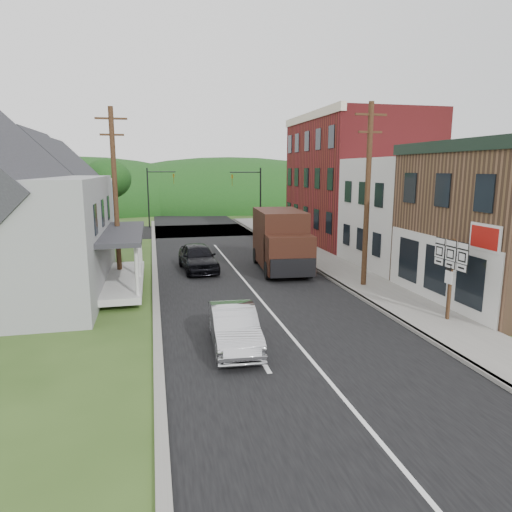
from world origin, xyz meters
TOP-DOWN VIEW (x-y plane):
  - ground at (0.00, 0.00)m, footprint 120.00×120.00m
  - road at (0.00, 10.00)m, footprint 9.00×90.00m
  - cross_road at (0.00, 27.00)m, footprint 60.00×9.00m
  - sidewalk_right at (5.90, 8.00)m, footprint 2.80×55.00m
  - curb_right at (4.55, 8.00)m, footprint 0.20×55.00m
  - curb_left at (-4.65, 8.00)m, footprint 0.30×55.00m
  - storefront_white at (11.30, 7.50)m, footprint 8.00×7.00m
  - storefront_red at (11.30, 17.00)m, footprint 8.00×12.00m
  - house_blue at (-11.00, 17.00)m, footprint 7.14×8.16m
  - house_cream at (-11.50, 26.00)m, footprint 7.14×8.16m
  - utility_pole_right at (5.60, 3.50)m, footprint 1.60×0.26m
  - utility_pole_left at (-6.50, 8.00)m, footprint 1.60×0.26m
  - traffic_signal_right at (4.30, 23.50)m, footprint 2.87×0.20m
  - traffic_signal_left at (-4.30, 30.50)m, footprint 2.87×0.20m
  - tree_left_d at (-9.00, 32.00)m, footprint 4.80×4.80m
  - forested_ridge at (0.00, 55.00)m, footprint 90.00×30.00m
  - silver_sedan at (-2.15, -2.84)m, footprint 1.66×4.24m
  - dark_sedan at (-2.16, 9.15)m, footprint 2.25×4.81m
  - delivery_van at (2.61, 8.21)m, footprint 3.02×6.44m
  - route_sign_cluster at (6.31, -2.23)m, footprint 0.20×1.81m
  - warning_sign at (6.35, -2.12)m, footprint 0.18×0.63m

SIDE VIEW (x-z plane):
  - ground at x=0.00m, z-range 0.00..0.00m
  - road at x=0.00m, z-range -0.01..0.01m
  - cross_road at x=0.00m, z-range -0.01..0.01m
  - forested_ridge at x=0.00m, z-range -8.00..8.00m
  - curb_left at x=-4.65m, z-range 0.00..0.12m
  - sidewalk_right at x=5.90m, z-range 0.00..0.15m
  - curb_right at x=4.55m, z-range 0.00..0.15m
  - silver_sedan at x=-2.15m, z-range 0.00..1.38m
  - dark_sedan at x=-2.16m, z-range 0.00..1.59m
  - warning_sign at x=6.35m, z-range 0.47..2.82m
  - delivery_van at x=2.61m, z-range 0.02..3.52m
  - route_sign_cluster at x=6.31m, z-range 0.62..3.78m
  - storefront_white at x=11.30m, z-range 0.00..6.50m
  - house_blue at x=-11.00m, z-range 0.05..7.33m
  - house_cream at x=-11.50m, z-range 0.05..7.33m
  - traffic_signal_right at x=4.30m, z-range 0.76..6.76m
  - traffic_signal_left at x=-4.30m, z-range 0.76..6.76m
  - utility_pole_right at x=5.60m, z-range 0.16..9.16m
  - utility_pole_left at x=-6.50m, z-range 0.16..9.16m
  - tree_left_d at x=-9.00m, z-range 1.41..8.35m
  - storefront_red at x=11.30m, z-range 0.00..10.00m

